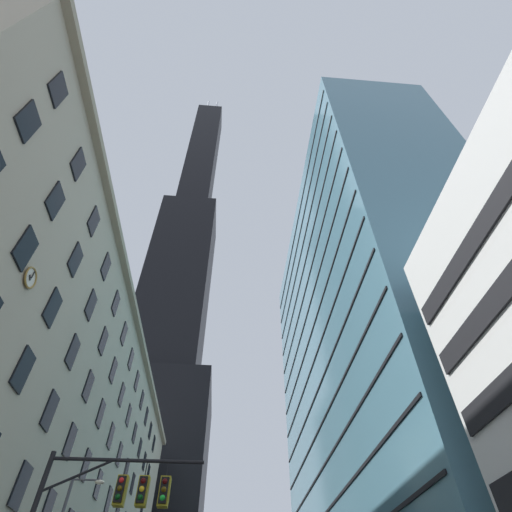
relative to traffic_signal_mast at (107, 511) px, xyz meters
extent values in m
cube|color=#B2A88E|center=(-13.64, 22.87, 9.19)|extent=(13.63, 68.75, 29.31)
cube|color=#9E937A|center=(-6.58, 22.87, 23.15)|extent=(0.70, 68.75, 0.60)
cube|color=black|center=(-6.78, 7.50, 2.74)|extent=(0.14, 1.40, 2.20)
cube|color=black|center=(-6.78, 12.50, 2.74)|extent=(0.14, 1.40, 2.20)
cube|color=black|center=(-6.78, 2.50, 6.94)|extent=(0.14, 1.40, 2.20)
cube|color=black|center=(-6.78, 7.50, 6.94)|extent=(0.14, 1.40, 2.20)
cube|color=black|center=(-6.78, 12.50, 6.94)|extent=(0.14, 1.40, 2.20)
cube|color=black|center=(-6.78, 17.50, 6.94)|extent=(0.14, 1.40, 2.20)
cube|color=black|center=(-6.78, 22.50, 6.94)|extent=(0.14, 1.40, 2.20)
cube|color=black|center=(-6.78, 27.50, 6.94)|extent=(0.14, 1.40, 2.20)
cube|color=black|center=(-6.78, -2.50, 11.14)|extent=(0.14, 1.40, 2.20)
cube|color=black|center=(-6.78, 2.50, 11.14)|extent=(0.14, 1.40, 2.20)
cube|color=black|center=(-6.78, 7.50, 11.14)|extent=(0.14, 1.40, 2.20)
cube|color=black|center=(-6.78, 12.50, 11.14)|extent=(0.14, 1.40, 2.20)
cube|color=black|center=(-6.78, 17.50, 11.14)|extent=(0.14, 1.40, 2.20)
cube|color=black|center=(-6.78, 22.50, 11.14)|extent=(0.14, 1.40, 2.20)
cube|color=black|center=(-6.78, 27.50, 11.14)|extent=(0.14, 1.40, 2.20)
cube|color=black|center=(-6.78, 32.50, 11.14)|extent=(0.14, 1.40, 2.20)
cube|color=black|center=(-6.78, 37.50, 11.14)|extent=(0.14, 1.40, 2.20)
cube|color=black|center=(-6.78, 42.50, 11.14)|extent=(0.14, 1.40, 2.20)
cube|color=black|center=(-6.78, 47.50, 11.14)|extent=(0.14, 1.40, 2.20)
cube|color=black|center=(-6.78, -7.50, 15.34)|extent=(0.14, 1.40, 2.20)
cube|color=black|center=(-6.78, -2.50, 15.34)|extent=(0.14, 1.40, 2.20)
cube|color=black|center=(-6.78, 2.50, 15.34)|extent=(0.14, 1.40, 2.20)
cube|color=black|center=(-6.78, 7.50, 15.34)|extent=(0.14, 1.40, 2.20)
cube|color=black|center=(-6.78, 12.50, 15.34)|extent=(0.14, 1.40, 2.20)
cube|color=black|center=(-6.78, 17.50, 15.34)|extent=(0.14, 1.40, 2.20)
cube|color=black|center=(-6.78, 22.50, 15.34)|extent=(0.14, 1.40, 2.20)
cube|color=black|center=(-6.78, 27.50, 15.34)|extent=(0.14, 1.40, 2.20)
cube|color=black|center=(-6.78, 32.50, 15.34)|extent=(0.14, 1.40, 2.20)
cube|color=black|center=(-6.78, 37.50, 15.34)|extent=(0.14, 1.40, 2.20)
cube|color=black|center=(-6.78, 42.50, 15.34)|extent=(0.14, 1.40, 2.20)
cube|color=black|center=(-6.78, 47.50, 15.34)|extent=(0.14, 1.40, 2.20)
cube|color=black|center=(-6.78, -7.50, 19.54)|extent=(0.14, 1.40, 2.20)
cube|color=black|center=(-6.78, -2.50, 19.54)|extent=(0.14, 1.40, 2.20)
cube|color=black|center=(-6.78, 2.50, 19.54)|extent=(0.14, 1.40, 2.20)
cube|color=black|center=(-6.78, 7.50, 19.54)|extent=(0.14, 1.40, 2.20)
cube|color=black|center=(-6.78, 12.50, 19.54)|extent=(0.14, 1.40, 2.20)
cube|color=black|center=(-6.78, 17.50, 19.54)|extent=(0.14, 1.40, 2.20)
cube|color=black|center=(-6.78, 22.50, 19.54)|extent=(0.14, 1.40, 2.20)
cube|color=black|center=(-6.78, 27.50, 19.54)|extent=(0.14, 1.40, 2.20)
cube|color=black|center=(-6.78, 32.50, 19.54)|extent=(0.14, 1.40, 2.20)
cube|color=black|center=(-6.78, 37.50, 19.54)|extent=(0.14, 1.40, 2.20)
cube|color=black|center=(-6.78, 42.50, 19.54)|extent=(0.14, 1.40, 2.20)
cube|color=black|center=(-6.78, 47.50, 19.54)|extent=(0.14, 1.40, 2.20)
torus|color=olive|center=(-6.71, -0.96, 10.44)|extent=(0.11, 1.23, 1.23)
cylinder|color=silver|center=(-6.75, -0.96, 10.44)|extent=(0.05, 1.06, 1.06)
cube|color=black|center=(-6.68, -1.07, 10.36)|extent=(0.03, 0.30, 0.25)
cube|color=black|center=(-6.68, -0.95, 10.67)|extent=(0.03, 0.08, 0.47)
cube|color=black|center=(-13.20, 77.23, 18.76)|extent=(27.26, 27.26, 48.44)
cube|color=black|center=(-13.20, 77.23, 78.21)|extent=(19.09, 19.09, 70.46)
cube|color=black|center=(-13.20, 77.23, 157.48)|extent=(12.27, 12.27, 88.08)
cylinder|color=silver|center=(-15.66, 77.23, 211.19)|extent=(1.20, 1.20, 19.35)
cylinder|color=silver|center=(-10.75, 77.23, 211.19)|extent=(1.20, 1.20, 19.35)
cube|color=black|center=(15.12, -6.76, 6.54)|extent=(0.16, 12.68, 1.10)
cube|color=black|center=(15.12, -6.76, 9.54)|extent=(0.16, 12.68, 1.10)
cube|color=teal|center=(22.56, 26.83, 24.43)|extent=(14.77, 49.25, 59.79)
cube|color=black|center=(15.13, 26.83, 6.54)|extent=(0.12, 48.25, 0.24)
cube|color=black|center=(15.13, 26.83, 10.54)|extent=(0.12, 48.25, 0.24)
cube|color=black|center=(15.13, 26.83, 14.54)|extent=(0.12, 48.25, 0.24)
cube|color=black|center=(15.13, 26.83, 18.54)|extent=(0.12, 48.25, 0.24)
cube|color=black|center=(15.13, 26.83, 22.54)|extent=(0.12, 48.25, 0.24)
cube|color=black|center=(15.13, 26.83, 26.54)|extent=(0.12, 48.25, 0.24)
cube|color=black|center=(15.13, 26.83, 30.54)|extent=(0.12, 48.25, 0.24)
cube|color=black|center=(15.13, 26.83, 34.54)|extent=(0.12, 48.25, 0.24)
cube|color=black|center=(15.13, 26.83, 38.54)|extent=(0.12, 48.25, 0.24)
cube|color=black|center=(15.13, 26.83, 42.54)|extent=(0.12, 48.25, 0.24)
cube|color=black|center=(15.13, 26.83, 46.54)|extent=(0.12, 48.25, 0.24)
cube|color=black|center=(15.13, 26.83, 50.54)|extent=(0.12, 48.25, 0.24)
cylinder|color=black|center=(0.39, -0.06, 1.75)|extent=(6.07, 0.14, 0.14)
cylinder|color=black|center=(-1.43, -0.06, 1.15)|extent=(2.50, 0.10, 1.28)
cylinder|color=black|center=(0.31, -0.06, 1.45)|extent=(0.04, 0.04, 0.60)
cube|color=black|center=(0.31, -0.06, 0.70)|extent=(0.30, 0.30, 0.90)
cube|color=olive|center=(0.31, 0.11, 0.70)|extent=(0.40, 0.40, 1.04)
sphere|color=red|center=(0.31, -0.22, 0.98)|extent=(0.20, 0.20, 0.20)
sphere|color=#4B3A08|center=(0.31, -0.22, 0.70)|extent=(0.20, 0.20, 0.20)
sphere|color=#083D10|center=(0.31, -0.22, 0.42)|extent=(0.20, 0.20, 0.20)
cylinder|color=black|center=(1.15, -0.06, 1.45)|extent=(0.04, 0.04, 0.60)
cube|color=black|center=(1.15, -0.06, 0.70)|extent=(0.30, 0.30, 0.90)
cube|color=olive|center=(1.15, 0.11, 0.70)|extent=(0.40, 0.40, 1.04)
sphere|color=#450808|center=(1.15, -0.22, 0.98)|extent=(0.20, 0.20, 0.20)
sphere|color=yellow|center=(1.15, -0.22, 0.70)|extent=(0.20, 0.20, 0.20)
sphere|color=#083D10|center=(1.15, -0.22, 0.42)|extent=(0.20, 0.20, 0.20)
cylinder|color=black|center=(1.98, -0.06, 1.45)|extent=(0.04, 0.04, 0.60)
cube|color=black|center=(1.98, -0.06, 0.70)|extent=(0.30, 0.30, 0.90)
cube|color=olive|center=(1.98, 0.11, 0.70)|extent=(0.40, 0.40, 1.04)
sphere|color=#450808|center=(1.98, -0.22, 0.98)|extent=(0.20, 0.20, 0.20)
sphere|color=#4B3A08|center=(1.98, -0.22, 0.70)|extent=(0.20, 0.20, 0.20)
sphere|color=green|center=(1.98, -0.22, 0.42)|extent=(0.20, 0.20, 0.20)
cylinder|color=#47474C|center=(-3.73, 8.75, 3.45)|extent=(1.57, 0.10, 0.10)
ellipsoid|color=#EFE5C6|center=(-2.94, 8.75, 3.35)|extent=(0.56, 0.32, 0.24)
camera|label=1|loc=(4.17, -17.30, -3.78)|focal=27.28mm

